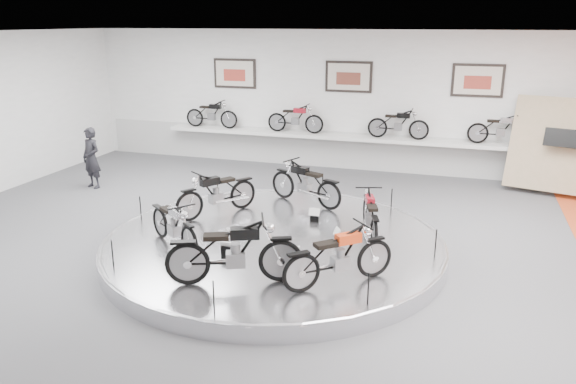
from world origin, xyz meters
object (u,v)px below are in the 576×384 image
(bike_b, at_px, (305,183))
(bike_f, at_px, (339,256))
(bike_d, at_px, (174,224))
(visitor, at_px, (91,158))
(shelf, at_px, (345,137))
(bike_c, at_px, (217,193))
(bike_a, at_px, (370,215))
(display_platform, at_px, (274,245))
(bike_e, at_px, (234,252))

(bike_b, bearing_deg, bike_f, 135.97)
(bike_d, relative_size, visitor, 0.94)
(visitor, bearing_deg, shelf, 49.29)
(shelf, xyz_separation_m, bike_c, (-1.57, -5.48, -0.22))
(bike_c, distance_m, visitor, 4.74)
(bike_a, distance_m, visitor, 7.94)
(display_platform, relative_size, bike_f, 3.94)
(bike_c, bearing_deg, shelf, -162.32)
(bike_e, xyz_separation_m, bike_f, (1.55, 0.44, -0.05))
(display_platform, bearing_deg, visitor, 155.40)
(bike_b, bearing_deg, visitor, 17.73)
(shelf, height_order, bike_d, bike_d)
(bike_c, xyz_separation_m, bike_e, (1.60, -2.89, 0.05))
(shelf, distance_m, bike_b, 4.22)
(bike_e, bearing_deg, bike_d, 125.19)
(visitor, bearing_deg, bike_b, 12.44)
(bike_d, relative_size, bike_e, 0.84)
(display_platform, bearing_deg, bike_b, 89.96)
(bike_e, relative_size, visitor, 1.13)
(display_platform, relative_size, visitor, 4.01)
(bike_b, relative_size, bike_c, 1.00)
(visitor, bearing_deg, bike_a, 2.35)
(bike_f, bearing_deg, bike_a, 44.53)
(display_platform, xyz_separation_m, bike_a, (1.71, 0.63, 0.59))
(bike_b, relative_size, bike_e, 0.91)
(display_platform, distance_m, bike_b, 2.28)
(display_platform, height_order, shelf, shelf)
(visitor, bearing_deg, bike_c, -4.80)
(shelf, bearing_deg, bike_b, -89.98)
(visitor, bearing_deg, bike_f, -11.84)
(shelf, relative_size, bike_e, 6.09)
(shelf, distance_m, bike_f, 8.09)
(bike_a, distance_m, bike_b, 2.31)
(bike_f, bearing_deg, display_platform, 93.66)
(bike_a, relative_size, bike_d, 0.99)
(shelf, height_order, bike_c, bike_c)
(bike_f, bearing_deg, bike_c, 99.93)
(bike_a, height_order, bike_d, bike_d)
(bike_c, height_order, visitor, visitor)
(bike_a, bearing_deg, visitor, 57.85)
(display_platform, distance_m, visitor, 6.58)
(bike_a, height_order, bike_f, bike_f)
(bike_a, bearing_deg, shelf, -0.39)
(bike_f, bearing_deg, bike_d, 127.25)
(bike_a, xyz_separation_m, bike_d, (-3.27, -1.58, 0.01))
(bike_d, bearing_deg, display_platform, 67.38)
(bike_c, height_order, bike_e, bike_e)
(bike_d, bearing_deg, bike_f, 25.66)
(bike_b, distance_m, bike_d, 3.51)
(bike_a, height_order, bike_b, bike_b)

